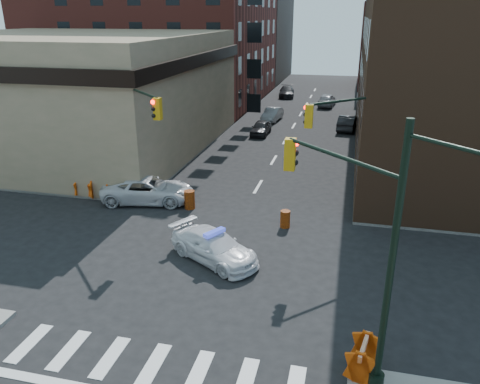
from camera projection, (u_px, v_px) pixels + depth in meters
The scene contains 27 objects.
ground at pixel (214, 262), 21.00m from camera, with size 140.00×140.00×0.00m, color black.
sidewalk_nw at pixel (107, 106), 55.72m from camera, with size 34.00×54.50×0.15m, color gray.
bank_building at pixel (70, 91), 38.07m from camera, with size 22.00×22.00×9.00m, color #9D8367.
apartment_block at pixel (160, 0), 57.07m from camera, with size 25.00×25.00×24.00m, color maroon.
commercial_row_ne at pixel (456, 61), 36.10m from camera, with size 14.00×34.00×14.00m, color #4B2F1E.
filler_nw at pixel (226, 29), 77.94m from camera, with size 20.00×18.00×16.00m, color brown.
filler_ne at pixel (417, 46), 68.49m from camera, with size 16.00×16.00×12.00m, color maroon.
signal_pole_se at pixel (363, 237), 13.02m from camera, with size 5.40×5.27×8.00m.
signal_pole_nw at pixel (138, 133), 25.57m from camera, with size 3.58×3.67×8.00m.
signal_pole_ne at pixel (357, 146), 23.04m from camera, with size 3.67×3.58×8.00m.
tree_ne_near at pixel (376, 97), 41.73m from camera, with size 3.00×3.00×4.85m.
tree_ne_far at pixel (374, 84), 49.00m from camera, with size 3.00×3.00×4.85m.
police_car at pixel (214, 247), 20.93m from camera, with size 1.86×4.57×1.33m, color white.
pickup at pixel (148, 190), 27.44m from camera, with size 2.46×5.33×1.48m, color silver.
parked_car_wnear at pixel (261, 128), 42.81m from camera, with size 1.50×3.73×1.27m, color black.
parked_car_wfar at pixel (272, 114), 48.38m from camera, with size 1.41×4.03×1.33m, color gray.
parked_car_wdeep at pixel (287, 92), 62.21m from camera, with size 1.94×4.77×1.38m, color black.
parked_car_enear at pixel (347, 123), 44.48m from camera, with size 1.51×4.33×1.43m, color black.
parked_car_efar at pixel (327, 100), 55.93m from camera, with size 1.76×4.36×1.49m, color gray.
pedestrian_a at pixel (144, 168), 30.51m from camera, with size 0.61×0.40×1.68m, color black.
pedestrian_b at pixel (43, 175), 28.82m from camera, with size 0.93×0.73×1.92m, color black.
pedestrian_c at pixel (99, 159), 32.02m from camera, with size 1.09×0.45×1.86m, color #202830.
barrel_road at pixel (285, 219), 24.25m from camera, with size 0.51×0.51×0.91m, color red.
barrel_bank at pixel (190, 200), 26.57m from camera, with size 0.59×0.59×1.06m, color #E6600A.
barricade_se_a at pixel (363, 357), 14.19m from camera, with size 1.37×0.69×1.03m, color #D7420A, non-canonical shape.
barricade_nw_a at pixel (101, 189), 27.84m from camera, with size 1.33×0.66×1.00m, color orange, non-canonical shape.
barricade_nw_b at pixel (85, 188), 28.09m from camera, with size 1.19×0.60×0.89m, color red, non-canonical shape.
Camera 1 is at (5.44, -17.71, 10.43)m, focal length 35.00 mm.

